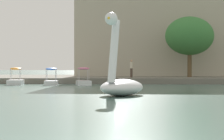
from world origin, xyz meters
The scene contains 8 objects.
shore_bank_far centered at (0.00, 40.84, 0.26)m, with size 114.47×18.74×0.51m, color #6B665B.
swan_boat centered at (2.16, 15.82, 0.73)m, with size 3.02×3.77×4.17m.
pedal_boat_pink centered at (-1.36, 29.34, 0.44)m, with size 1.54×2.27×1.47m.
pedal_boat_blue centered at (-4.06, 29.38, 0.45)m, with size 1.20×1.81×1.43m.
pedal_boat_orange centered at (-7.15, 29.72, 0.38)m, with size 1.50×2.28×1.46m.
tree_broadleaf_right centered at (8.30, 36.85, 4.57)m, with size 5.95×5.61×5.98m.
person_on_path centered at (2.57, 34.25, 1.42)m, with size 0.25×0.23×1.69m.
apartment_block centered at (7.69, 44.36, 7.06)m, with size 22.43×8.83×13.09m, color #B2A893.
Camera 1 is at (2.87, -6.72, 1.47)m, focal length 70.27 mm.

